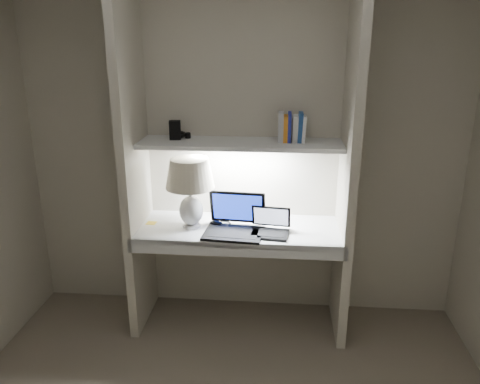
# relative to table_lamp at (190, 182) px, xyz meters

# --- Properties ---
(back_wall) EXTENTS (3.20, 0.01, 2.50)m
(back_wall) POSITION_rel_table_lamp_xyz_m (0.34, 0.30, 0.14)
(back_wall) COLOR beige
(back_wall) RESTS_ON floor
(alcove_panel_left) EXTENTS (0.06, 0.55, 2.50)m
(alcove_panel_left) POSITION_rel_table_lamp_xyz_m (-0.39, 0.03, 0.14)
(alcove_panel_left) COLOR beige
(alcove_panel_left) RESTS_ON floor
(alcove_panel_right) EXTENTS (0.06, 0.55, 2.50)m
(alcove_panel_right) POSITION_rel_table_lamp_xyz_m (1.07, 0.03, 0.14)
(alcove_panel_right) COLOR beige
(alcove_panel_right) RESTS_ON floor
(desk) EXTENTS (1.40, 0.55, 0.04)m
(desk) POSITION_rel_table_lamp_xyz_m (0.34, 0.03, -0.36)
(desk) COLOR white
(desk) RESTS_ON alcove_panel_left
(desk_apron) EXTENTS (1.46, 0.03, 0.10)m
(desk_apron) POSITION_rel_table_lamp_xyz_m (0.34, -0.23, -0.39)
(desk_apron) COLOR silver
(desk_apron) RESTS_ON desk
(shelf) EXTENTS (1.40, 0.36, 0.03)m
(shelf) POSITION_rel_table_lamp_xyz_m (0.34, 0.12, 0.24)
(shelf) COLOR silver
(shelf) RESTS_ON back_wall
(strip_light) EXTENTS (0.60, 0.04, 0.02)m
(strip_light) POSITION_rel_table_lamp_xyz_m (0.34, 0.12, 0.22)
(strip_light) COLOR white
(strip_light) RESTS_ON shelf
(table_lamp) EXTENTS (0.34, 0.34, 0.50)m
(table_lamp) POSITION_rel_table_lamp_xyz_m (0.00, 0.00, 0.00)
(table_lamp) COLOR white
(table_lamp) RESTS_ON desk
(laptop_main) EXTENTS (0.42, 0.37, 0.26)m
(laptop_main) POSITION_rel_table_lamp_xyz_m (0.31, -0.05, -0.28)
(laptop_main) COLOR black
(laptop_main) RESTS_ON desk
(laptop_netbook) EXTENTS (0.29, 0.26, 0.17)m
(laptop_netbook) POSITION_rel_table_lamp_xyz_m (0.55, -0.06, -0.30)
(laptop_netbook) COLOR black
(laptop_netbook) RESTS_ON desk
(speaker) EXTENTS (0.12, 0.09, 0.16)m
(speaker) POSITION_rel_table_lamp_xyz_m (0.23, 0.24, -0.26)
(speaker) COLOR silver
(speaker) RESTS_ON desk
(mouse) EXTENTS (0.11, 0.09, 0.04)m
(mouse) POSITION_rel_table_lamp_xyz_m (0.17, 0.04, -0.32)
(mouse) COLOR black
(mouse) RESTS_ON desk
(cable_coil) EXTENTS (0.13, 0.13, 0.01)m
(cable_coil) POSITION_rel_table_lamp_xyz_m (0.22, 0.07, -0.33)
(cable_coil) COLOR black
(cable_coil) RESTS_ON desk
(sticky_note) EXTENTS (0.07, 0.07, 0.00)m
(sticky_note) POSITION_rel_table_lamp_xyz_m (-0.30, 0.04, -0.33)
(sticky_note) COLOR gold
(sticky_note) RESTS_ON desk
(book_row) EXTENTS (0.19, 0.13, 0.20)m
(book_row) POSITION_rel_table_lamp_xyz_m (0.69, 0.16, 0.35)
(book_row) COLOR white
(book_row) RESTS_ON shelf
(shelf_box) EXTENTS (0.08, 0.07, 0.13)m
(shelf_box) POSITION_rel_table_lamp_xyz_m (-0.13, 0.16, 0.33)
(shelf_box) COLOR black
(shelf_box) RESTS_ON shelf
(shelf_gadget) EXTENTS (0.15, 0.13, 0.05)m
(shelf_gadget) POSITION_rel_table_lamp_xyz_m (-0.11, 0.21, 0.29)
(shelf_gadget) COLOR black
(shelf_gadget) RESTS_ON shelf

